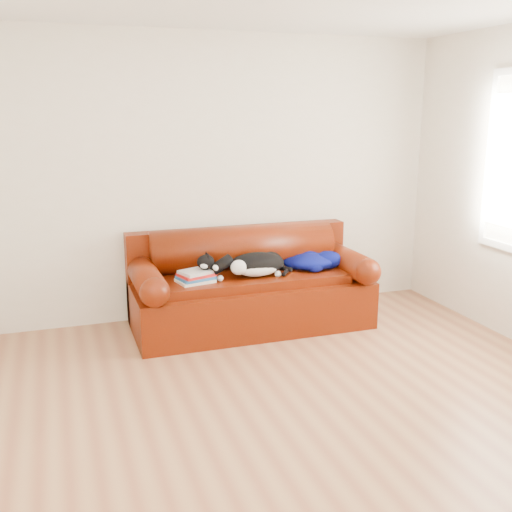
% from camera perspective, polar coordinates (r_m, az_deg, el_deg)
% --- Properties ---
extents(ground, '(4.50, 4.50, 0.00)m').
position_cam_1_polar(ground, '(4.14, 3.03, -13.90)').
color(ground, brown).
rests_on(ground, ground).
extents(room_shell, '(4.52, 4.02, 2.61)m').
position_cam_1_polar(room_shell, '(3.73, 5.05, 9.84)').
color(room_shell, beige).
rests_on(room_shell, ground).
extents(sofa_base, '(2.10, 0.90, 0.50)m').
position_cam_1_polar(sofa_base, '(5.41, -0.49, -4.29)').
color(sofa_base, '#440C02').
rests_on(sofa_base, ground).
extents(sofa_back, '(2.10, 1.01, 0.88)m').
position_cam_1_polar(sofa_back, '(5.55, -1.29, -0.57)').
color(sofa_back, '#440C02').
rests_on(sofa_back, ground).
extents(book_stack, '(0.33, 0.29, 0.10)m').
position_cam_1_polar(book_stack, '(5.08, -5.73, -1.94)').
color(book_stack, beige).
rests_on(book_stack, sofa_base).
extents(cat, '(0.74, 0.38, 0.26)m').
position_cam_1_polar(cat, '(5.21, 0.03, -0.87)').
color(cat, black).
rests_on(cat, sofa_base).
extents(blanket, '(0.57, 0.46, 0.16)m').
position_cam_1_polar(blanket, '(5.52, 5.38, -0.42)').
color(blanket, '#020D44').
rests_on(blanket, sofa_base).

